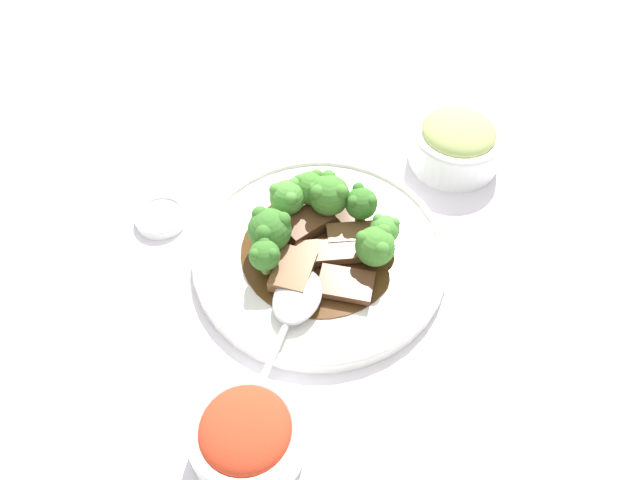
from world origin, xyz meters
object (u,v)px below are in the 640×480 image
Objects in this scene: beef_strip_0 at (293,271)px; broccoli_floret_7 at (361,203)px; broccoli_floret_1 at (329,195)px; sauce_dish at (161,217)px; broccoli_floret_4 at (265,255)px; side_bowl_kimchi at (247,436)px; beef_strip_2 at (354,234)px; beef_strip_3 at (328,253)px; main_plate at (320,253)px; beef_strip_1 at (307,223)px; broccoli_floret_5 at (385,229)px; broccoli_floret_3 at (287,197)px; broccoli_floret_0 at (375,246)px; serving_spoon at (293,307)px; broccoli_floret_2 at (269,229)px; broccoli_floret_6 at (310,188)px; side_bowl_appetizer at (457,142)px; beef_strip_4 at (346,284)px.

broccoli_floret_7 is (0.11, -0.01, 0.02)m from beef_strip_0.
sauce_dish is (-0.12, 0.16, -0.04)m from broccoli_floret_1.
broccoli_floret_1 is at bearing -53.30° from sauce_dish.
side_bowl_kimchi is (-0.15, -0.11, -0.02)m from broccoli_floret_4.
beef_strip_2 is 0.04m from beef_strip_3.
main_plate is at bearing 21.53° from side_bowl_kimchi.
beef_strip_1 is (0.06, 0.03, 0.00)m from beef_strip_0.
beef_strip_0 is at bearing 152.37° from broccoli_floret_5.
broccoli_floret_3 is (-0.03, 0.04, -0.00)m from broccoli_floret_1.
broccoli_floret_0 reaches higher than beef_strip_2.
beef_strip_0 reaches higher than beef_strip_2.
broccoli_floret_7 reaches higher than broccoli_floret_5.
main_plate is 4.63× the size of beef_strip_2.
broccoli_floret_0 is 0.23× the size of serving_spoon.
broccoli_floret_7 is at bearing 6.88° from serving_spoon.
broccoli_floret_0 is 0.03m from broccoli_floret_5.
broccoli_floret_2 is 0.25× the size of serving_spoon.
broccoli_floret_2 reaches higher than main_plate.
main_plate reaches higher than sauce_dish.
beef_strip_2 is at bearing -44.51° from broccoli_floret_2.
side_bowl_appetizer is at bearing -24.79° from broccoli_floret_6.
broccoli_floret_6 is (0.07, 0.10, 0.03)m from beef_strip_4.
broccoli_floret_1 reaches higher than broccoli_floret_6.
side_bowl_appetizer is at bearing -17.69° from broccoli_floret_2.
side_bowl_kimchi is at bearing -165.60° from beef_strip_2.
broccoli_floret_4 is (-0.01, 0.03, 0.02)m from beef_strip_0.
serving_spoon is at bearing -169.56° from beef_strip_3.
beef_strip_1 reaches higher than beef_strip_2.
beef_strip_4 reaches higher than sauce_dish.
broccoli_floret_6 reaches higher than broccoli_floret_5.
main_plate is 0.06m from beef_strip_4.
broccoli_floret_2 is 0.07m from broccoli_floret_6.
broccoli_floret_0 is (-0.01, -0.04, 0.02)m from beef_strip_2.
broccoli_floret_0 is 0.06m from broccoli_floret_7.
broccoli_floret_1 is 0.90× the size of sauce_dish.
broccoli_floret_6 reaches higher than beef_strip_2.
broccoli_floret_1 is at bearing 113.07° from broccoli_floret_7.
broccoli_floret_1 is at bearing -83.67° from broccoli_floret_6.
broccoli_floret_4 is at bearing 162.66° from broccoli_floret_7.
beef_strip_3 reaches higher than main_plate.
broccoli_floret_5 is (0.08, -0.09, -0.01)m from broccoli_floret_2.
sauce_dish is (-0.13, 0.19, -0.04)m from broccoli_floret_7.
broccoli_floret_2 is at bearing 164.16° from broccoli_floret_1.
broccoli_floret_4 reaches higher than sauce_dish.
broccoli_floret_2 is 0.05m from broccoli_floret_3.
serving_spoon is (-0.11, -0.01, 0.00)m from beef_strip_2.
beef_strip_0 is 1.34× the size of broccoli_floret_3.
beef_strip_3 is 1.44× the size of broccoli_floret_2.
broccoli_floret_7 is (0.06, 0.00, 0.02)m from beef_strip_3.
broccoli_floret_0 is at bearing -15.37° from serving_spoon.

